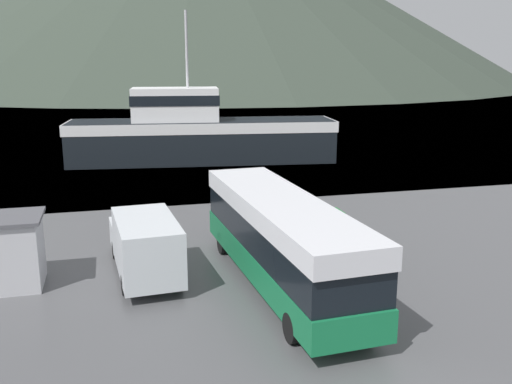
{
  "coord_description": "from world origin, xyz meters",
  "views": [
    {
      "loc": [
        -6.47,
        -8.98,
        7.99
      ],
      "look_at": [
        -0.23,
        15.34,
        2.0
      ],
      "focal_mm": 40.0,
      "sensor_mm": 36.0,
      "label": 1
    }
  ],
  "objects_px": {
    "delivery_van": "(145,243)",
    "dock_kiosk": "(1,252)",
    "tour_bus": "(281,237)",
    "fishing_boat": "(198,133)",
    "storage_bin": "(326,223)"
  },
  "relations": [
    {
      "from": "storage_bin",
      "to": "dock_kiosk",
      "type": "distance_m",
      "value": 13.46
    },
    {
      "from": "tour_bus",
      "to": "storage_bin",
      "type": "xyz_separation_m",
      "value": [
        3.64,
        5.0,
        -1.2
      ]
    },
    {
      "from": "dock_kiosk",
      "to": "fishing_boat",
      "type": "bearing_deg",
      "value": 65.36
    },
    {
      "from": "delivery_van",
      "to": "dock_kiosk",
      "type": "bearing_deg",
      "value": 174.62
    },
    {
      "from": "fishing_boat",
      "to": "storage_bin",
      "type": "bearing_deg",
      "value": 14.45
    },
    {
      "from": "storage_bin",
      "to": "dock_kiosk",
      "type": "height_order",
      "value": "dock_kiosk"
    },
    {
      "from": "delivery_van",
      "to": "dock_kiosk",
      "type": "distance_m",
      "value": 4.95
    },
    {
      "from": "delivery_van",
      "to": "storage_bin",
      "type": "bearing_deg",
      "value": 14.61
    },
    {
      "from": "delivery_van",
      "to": "fishing_boat",
      "type": "distance_m",
      "value": 23.79
    },
    {
      "from": "tour_bus",
      "to": "dock_kiosk",
      "type": "relative_size",
      "value": 3.96
    },
    {
      "from": "fishing_boat",
      "to": "dock_kiosk",
      "type": "relative_size",
      "value": 7.12
    },
    {
      "from": "fishing_boat",
      "to": "storage_bin",
      "type": "height_order",
      "value": "fishing_boat"
    },
    {
      "from": "delivery_van",
      "to": "dock_kiosk",
      "type": "height_order",
      "value": "dock_kiosk"
    },
    {
      "from": "delivery_van",
      "to": "storage_bin",
      "type": "relative_size",
      "value": 4.25
    },
    {
      "from": "tour_bus",
      "to": "delivery_van",
      "type": "relative_size",
      "value": 1.84
    }
  ]
}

